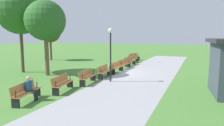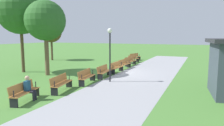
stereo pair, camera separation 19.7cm
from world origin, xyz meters
name	(u,v)px [view 2 (the right image)]	position (x,y,z in m)	size (l,w,h in m)	color
ground_plane	(117,73)	(0.00, 0.00, 0.00)	(120.00, 120.00, 0.00)	#477A33
path_paving	(145,75)	(0.00, 2.42, 0.00)	(32.17, 4.55, 0.01)	#939399
bench_0	(135,57)	(-8.89, -1.16, 0.48)	(1.99, 0.93, 0.89)	#B27538
bench_1	(133,59)	(-6.70, -0.69, 0.48)	(1.99, 0.82, 0.89)	#B27538
bench_2	(130,61)	(-4.48, -0.34, 0.48)	(1.98, 0.71, 0.89)	#B27538
bench_3	(125,64)	(-2.24, -0.14, 0.48)	(1.96, 0.59, 0.89)	#B27538
bench_4	(116,67)	(0.00, -0.07, 0.48)	(1.94, 0.47, 0.89)	#B27538
bench_5	(104,71)	(2.24, -0.14, 0.48)	(1.96, 0.59, 0.89)	#B27538
bench_6	(86,76)	(4.48, -0.34, 0.48)	(1.98, 0.71, 0.89)	#B27538
bench_7	(61,83)	(6.70, -0.69, 0.48)	(1.99, 0.82, 0.89)	#B27538
bench_8	(24,91)	(8.89, -1.16, 0.48)	(1.99, 0.93, 0.89)	#B27538
person_seated	(29,87)	(8.66, -1.07, 0.64)	(0.42, 0.57, 1.20)	navy
tree_0	(51,32)	(-5.17, -11.04, 3.55)	(2.64, 2.64, 4.89)	brown
tree_1	(20,11)	(2.90, -7.49, 5.09)	(3.79, 3.79, 7.00)	brown
tree_2	(45,21)	(3.14, -4.68, 4.24)	(3.12, 3.12, 5.82)	brown
lamp_post	(110,44)	(3.36, 0.85, 2.54)	(0.32, 0.32, 3.60)	black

